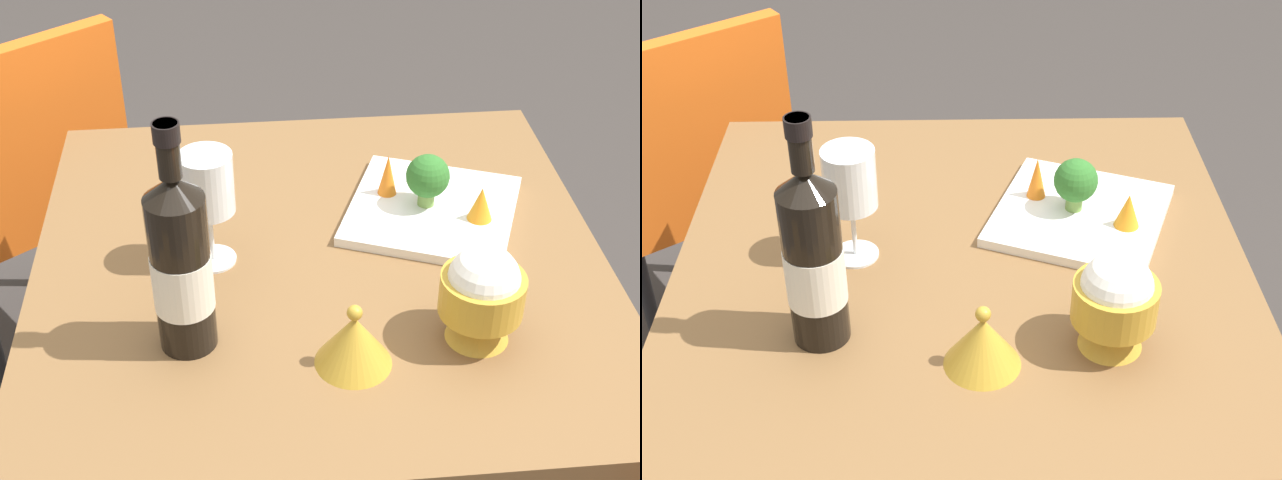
{
  "view_description": "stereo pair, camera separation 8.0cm",
  "coord_description": "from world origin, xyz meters",
  "views": [
    {
      "loc": [
        0.1,
        1.07,
        1.54
      ],
      "look_at": [
        0.0,
        0.0,
        0.75
      ],
      "focal_mm": 51.26,
      "sensor_mm": 36.0,
      "label": 1
    },
    {
      "loc": [
        0.02,
        1.08,
        1.54
      ],
      "look_at": [
        0.0,
        0.0,
        0.75
      ],
      "focal_mm": 51.26,
      "sensor_mm": 36.0,
      "label": 2
    }
  ],
  "objects": [
    {
      "name": "serving_plate",
      "position": [
        -0.19,
        -0.09,
        0.73
      ],
      "size": [
        0.32,
        0.32,
        0.02
      ],
      "rotation": [
        0.0,
        0.0,
        -0.38
      ],
      "color": "white",
      "rests_on": "dining_table"
    },
    {
      "name": "wine_glass",
      "position": [
        0.16,
        -0.01,
        0.85
      ],
      "size": [
        0.08,
        0.08,
        0.18
      ],
      "color": "white",
      "rests_on": "dining_table"
    },
    {
      "name": "carrot_garnish_right",
      "position": [
        -0.12,
        -0.14,
        0.77
      ],
      "size": [
        0.03,
        0.03,
        0.07
      ],
      "color": "orange",
      "rests_on": "serving_plate"
    },
    {
      "name": "broccoli_floret",
      "position": [
        -0.18,
        -0.1,
        0.79
      ],
      "size": [
        0.07,
        0.07,
        0.09
      ],
      "color": "#729E4C",
      "rests_on": "serving_plate"
    },
    {
      "name": "carrot_garnish_left",
      "position": [
        -0.25,
        -0.05,
        0.77
      ],
      "size": [
        0.04,
        0.04,
        0.06
      ],
      "color": "orange",
      "rests_on": "serving_plate"
    },
    {
      "name": "wine_bottle",
      "position": [
        0.19,
        0.17,
        0.85
      ],
      "size": [
        0.08,
        0.08,
        0.32
      ],
      "color": "black",
      "rests_on": "dining_table"
    },
    {
      "name": "chair_near_window",
      "position": [
        0.56,
        -0.58,
        0.53
      ],
      "size": [
        0.56,
        0.56,
        0.85
      ],
      "rotation": [
        0.0,
        0.0,
        3.78
      ],
      "color": "orange",
      "rests_on": "ground_plane"
    },
    {
      "name": "dining_table",
      "position": [
        0.0,
        0.0,
        0.63
      ],
      "size": [
        0.84,
        0.84,
        0.72
      ],
      "color": "brown",
      "rests_on": "ground_plane"
    },
    {
      "name": "rice_bowl",
      "position": [
        -0.19,
        0.19,
        0.8
      ],
      "size": [
        0.11,
        0.11,
        0.14
      ],
      "color": "gold",
      "rests_on": "dining_table"
    },
    {
      "name": "rice_bowl_lid",
      "position": [
        -0.02,
        0.23,
        0.76
      ],
      "size": [
        0.1,
        0.1,
        0.09
      ],
      "color": "gold",
      "rests_on": "dining_table"
    }
  ]
}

